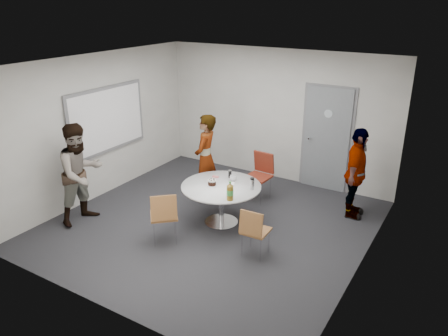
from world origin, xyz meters
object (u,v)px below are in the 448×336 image
Objects in this scene: door at (327,139)px; whiteboard at (107,120)px; person_right at (356,174)px; table at (222,191)px; chair_near_right at (254,229)px; person_main at (206,158)px; chair_near_left at (164,213)px; person_left at (81,174)px; chair_far at (261,171)px.

whiteboard is at bearing -147.34° from door.
door is 1.12× the size of whiteboard.
person_right is (0.85, -0.92, -0.22)m from door.
table is at bearing -112.13° from door.
chair_near_right is 0.47× the size of person_main.
table is 1.14m from chair_near_right.
person_main reaches higher than chair_near_right.
chair_near_right is at bearing 150.81° from person_right.
person_left reaches higher than chair_near_left.
door is 1.32× the size of person_right.
chair_near_left is at bearing -79.90° from person_left.
chair_near_right is at bearing -34.42° from table.
chair_near_left is 2.32m from chair_far.
chair_near_right is at bearing 118.10° from chair_far.
chair_far is (0.52, 2.26, 0.03)m from chair_near_left.
chair_near_left is 0.52× the size of person_main.
person_main reaches higher than chair_near_left.
table is at bearing 143.37° from chair_near_right.
person_left reaches higher than person_right.
person_left is at bearing -151.94° from table.
door reaches higher than table.
person_left is at bearing 141.51° from chair_near_left.
person_main is (-0.33, 1.67, 0.31)m from chair_near_left.
person_left is at bearing -173.30° from chair_near_right.
chair_near_right is 3.09m from person_left.
chair_far is (-0.84, 1.88, 0.08)m from chair_near_right.
person_main reaches higher than chair_far.
chair_near_left is 1.41m from chair_near_right.
person_main is (1.84, 0.58, -0.62)m from whiteboard.
table is at bearing -1.70° from whiteboard.
chair_near_right is 2.16m from person_main.
chair_near_left is 0.95× the size of chair_far.
person_left is at bearing 116.87° from person_right.
door reaches higher than person_left.
chair_near_right is 0.49× the size of person_right.
table is 2.38m from person_left.
whiteboard is at bearing 166.32° from chair_near_right.
table is (2.60, -0.08, -0.85)m from whiteboard.
whiteboard reaches higher than person_right.
person_right is (1.72, 0.19, 0.25)m from chair_far.
person_left is at bearing -50.73° from person_main.
whiteboard is 1.42× the size of table.
person_right is at bearing 17.11° from whiteboard.
chair_far is (0.09, 1.24, -0.05)m from table.
door is 4.62m from person_left.
person_right is (2.57, 0.78, -0.03)m from person_main.
person_left is 1.08× the size of person_right.
chair_near_left is (-0.43, -1.02, -0.08)m from table.
chair_near_left is at bearing -166.80° from chair_near_right.
door is 1.28m from person_right.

